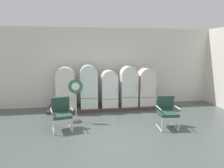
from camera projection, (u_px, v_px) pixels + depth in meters
name	position (u px, v px, depth m)	size (l,w,h in m)	color
ground	(122.00, 141.00, 5.57)	(12.00, 10.00, 0.05)	#464F4C
back_wall	(104.00, 67.00, 8.86)	(11.76, 0.12, 3.21)	silver
side_wall_right	(224.00, 68.00, 8.44)	(0.16, 2.20, 3.21)	silver
display_plinth	(106.00, 107.00, 8.50)	(4.51, 0.95, 0.13)	#4A372F
refrigerator_0	(66.00, 87.00, 8.00)	(0.69, 0.69, 1.57)	silver
refrigerator_1	(89.00, 85.00, 8.15)	(0.64, 0.73, 1.63)	silver
refrigerator_2	(109.00, 87.00, 8.29)	(0.61, 0.73, 1.42)	white
refrigerator_3	(129.00, 85.00, 8.35)	(0.64, 0.62, 1.57)	silver
refrigerator_4	(146.00, 85.00, 8.51)	(0.63, 0.70, 1.48)	silver
armchair_left	(61.00, 112.00, 6.23)	(0.68, 0.74, 0.97)	silver
armchair_right	(167.00, 110.00, 6.41)	(0.64, 0.69, 0.97)	silver
sign_stand	(76.00, 101.00, 6.84)	(0.46, 0.32, 1.42)	#2D2D30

